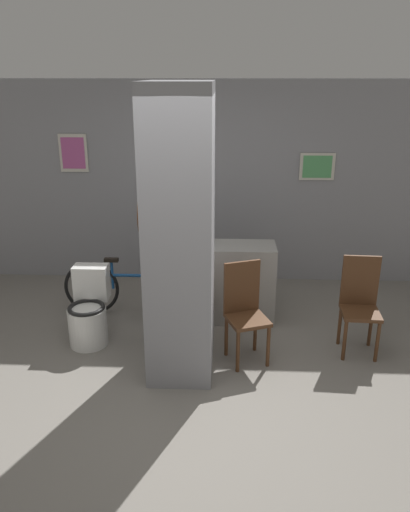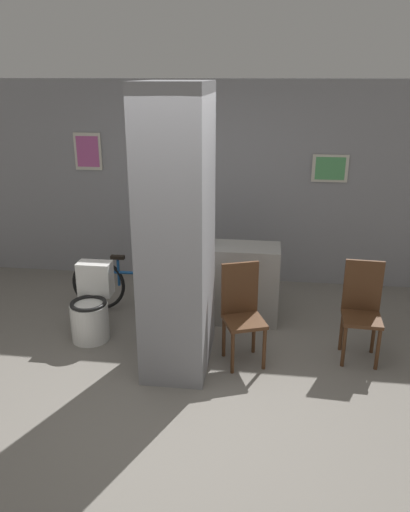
% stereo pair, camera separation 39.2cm
% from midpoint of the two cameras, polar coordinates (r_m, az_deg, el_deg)
% --- Properties ---
extents(ground_plane, '(14.00, 14.00, 0.00)m').
position_cam_midpoint_polar(ground_plane, '(4.62, -0.92, -14.89)').
color(ground_plane, slate).
extents(wall_back, '(8.00, 0.09, 2.60)m').
position_cam_midpoint_polar(wall_back, '(6.54, 2.32, 8.20)').
color(wall_back, gray).
rests_on(wall_back, ground_plane).
extents(pillar_center, '(0.61, 0.96, 2.60)m').
position_cam_midpoint_polar(pillar_center, '(4.48, -0.70, 2.54)').
color(pillar_center, gray).
rests_on(pillar_center, ground_plane).
extents(counter_shelf, '(1.30, 0.44, 0.88)m').
position_cam_midpoint_polar(counter_shelf, '(5.63, 3.80, -3.05)').
color(counter_shelf, gray).
rests_on(counter_shelf, ground_plane).
extents(toilet, '(0.40, 0.56, 0.77)m').
position_cam_midpoint_polar(toilet, '(5.38, -10.83, -5.96)').
color(toilet, white).
rests_on(toilet, ground_plane).
extents(chair_near_pillar, '(0.47, 0.47, 0.98)m').
position_cam_midpoint_polar(chair_near_pillar, '(4.82, 6.60, -6.20)').
color(chair_near_pillar, '#4C2D19').
rests_on(chair_near_pillar, ground_plane).
extents(chair_by_doorway, '(0.38, 0.38, 0.98)m').
position_cam_midpoint_polar(chair_by_doorway, '(5.13, 19.59, -5.61)').
color(chair_by_doorway, '#4C2D19').
rests_on(chair_by_doorway, ground_plane).
extents(bicycle, '(1.65, 0.42, 0.69)m').
position_cam_midpoint_polar(bicycle, '(5.83, -5.49, -3.38)').
color(bicycle, black).
rests_on(bicycle, ground_plane).
extents(bottle_tall, '(0.07, 0.07, 0.32)m').
position_cam_midpoint_polar(bottle_tall, '(5.42, 1.31, 2.35)').
color(bottle_tall, '#267233').
rests_on(bottle_tall, counter_shelf).
extents(bottle_short, '(0.07, 0.07, 0.24)m').
position_cam_midpoint_polar(bottle_short, '(5.41, 2.43, 1.99)').
color(bottle_short, '#19598C').
rests_on(bottle_short, counter_shelf).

